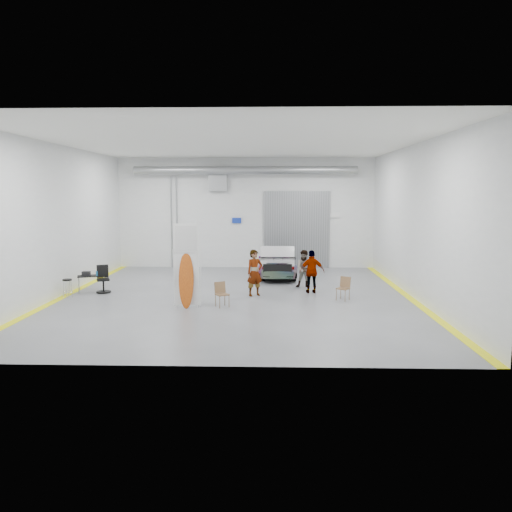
{
  "coord_description": "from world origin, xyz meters",
  "views": [
    {
      "loc": [
        1.38,
        -19.41,
        4.1
      ],
      "look_at": [
        0.77,
        1.12,
        1.5
      ],
      "focal_mm": 35.0,
      "sensor_mm": 36.0,
      "label": 1
    }
  ],
  "objects_px": {
    "person_a": "(255,273)",
    "shop_stool": "(68,289)",
    "folding_chair_far": "(343,293)",
    "person_c": "(312,272)",
    "person_b": "(305,269)",
    "folding_chair_near": "(222,299)",
    "office_chair": "(104,281)",
    "work_table": "(90,275)",
    "sedan_car": "(277,263)",
    "surfboard_display": "(186,272)"
  },
  "relations": [
    {
      "from": "person_b",
      "to": "office_chair",
      "type": "distance_m",
      "value": 8.51
    },
    {
      "from": "person_b",
      "to": "folding_chair_near",
      "type": "distance_m",
      "value": 5.03
    },
    {
      "from": "sedan_car",
      "to": "person_b",
      "type": "xyz_separation_m",
      "value": [
        1.18,
        -2.92,
        0.17
      ]
    },
    {
      "from": "sedan_car",
      "to": "folding_chair_far",
      "type": "xyz_separation_m",
      "value": [
        2.47,
        -5.45,
        -0.38
      ]
    },
    {
      "from": "folding_chair_far",
      "to": "person_c",
      "type": "bearing_deg",
      "value": 162.3
    },
    {
      "from": "sedan_car",
      "to": "folding_chair_near",
      "type": "distance_m",
      "value": 7.04
    },
    {
      "from": "surfboard_display",
      "to": "office_chair",
      "type": "bearing_deg",
      "value": 146.41
    },
    {
      "from": "person_a",
      "to": "shop_stool",
      "type": "distance_m",
      "value": 7.4
    },
    {
      "from": "person_b",
      "to": "person_c",
      "type": "distance_m",
      "value": 1.18
    },
    {
      "from": "folding_chair_near",
      "to": "work_table",
      "type": "relative_size",
      "value": 0.74
    },
    {
      "from": "office_chair",
      "to": "work_table",
      "type": "bearing_deg",
      "value": 145.79
    },
    {
      "from": "person_a",
      "to": "work_table",
      "type": "bearing_deg",
      "value": 146.88
    },
    {
      "from": "person_a",
      "to": "folding_chair_near",
      "type": "distance_m",
      "value": 2.4
    },
    {
      "from": "folding_chair_near",
      "to": "work_table",
      "type": "distance_m",
      "value": 6.37
    },
    {
      "from": "folding_chair_far",
      "to": "work_table",
      "type": "bearing_deg",
      "value": -153.36
    },
    {
      "from": "person_b",
      "to": "office_chair",
      "type": "relative_size",
      "value": 1.48
    },
    {
      "from": "work_table",
      "to": "folding_chair_far",
      "type": "bearing_deg",
      "value": -7.52
    },
    {
      "from": "surfboard_display",
      "to": "shop_stool",
      "type": "xyz_separation_m",
      "value": [
        -5.0,
        1.64,
        -0.94
      ]
    },
    {
      "from": "person_a",
      "to": "shop_stool",
      "type": "bearing_deg",
      "value": 156.69
    },
    {
      "from": "sedan_car",
      "to": "folding_chair_near",
      "type": "height_order",
      "value": "sedan_car"
    },
    {
      "from": "person_b",
      "to": "office_chair",
      "type": "bearing_deg",
      "value": -163.15
    },
    {
      "from": "folding_chair_far",
      "to": "shop_stool",
      "type": "distance_m",
      "value": 10.77
    },
    {
      "from": "work_table",
      "to": "person_c",
      "type": "bearing_deg",
      "value": 0.1
    },
    {
      "from": "person_a",
      "to": "surfboard_display",
      "type": "relative_size",
      "value": 0.58
    },
    {
      "from": "person_a",
      "to": "work_table",
      "type": "height_order",
      "value": "person_a"
    },
    {
      "from": "work_table",
      "to": "office_chair",
      "type": "bearing_deg",
      "value": -12.39
    },
    {
      "from": "person_b",
      "to": "work_table",
      "type": "distance_m",
      "value": 9.1
    },
    {
      "from": "person_b",
      "to": "person_a",
      "type": "bearing_deg",
      "value": -132.04
    },
    {
      "from": "person_c",
      "to": "shop_stool",
      "type": "distance_m",
      "value": 9.78
    },
    {
      "from": "surfboard_display",
      "to": "work_table",
      "type": "distance_m",
      "value": 5.4
    },
    {
      "from": "person_a",
      "to": "office_chair",
      "type": "xyz_separation_m",
      "value": [
        -6.27,
        0.47,
        -0.44
      ]
    },
    {
      "from": "person_a",
      "to": "office_chair",
      "type": "relative_size",
      "value": 1.67
    },
    {
      "from": "sedan_car",
      "to": "folding_chair_far",
      "type": "height_order",
      "value": "sedan_car"
    },
    {
      "from": "person_a",
      "to": "work_table",
      "type": "relative_size",
      "value": 1.54
    },
    {
      "from": "sedan_car",
      "to": "person_a",
      "type": "relative_size",
      "value": 2.43
    },
    {
      "from": "person_b",
      "to": "person_c",
      "type": "bearing_deg",
      "value": -71.75
    },
    {
      "from": "sedan_car",
      "to": "work_table",
      "type": "xyz_separation_m",
      "value": [
        -7.84,
        -4.09,
        0.03
      ]
    },
    {
      "from": "work_table",
      "to": "sedan_car",
      "type": "bearing_deg",
      "value": 27.55
    },
    {
      "from": "person_b",
      "to": "folding_chair_near",
      "type": "height_order",
      "value": "person_b"
    },
    {
      "from": "office_chair",
      "to": "person_c",
      "type": "bearing_deg",
      "value": -20.8
    },
    {
      "from": "person_a",
      "to": "person_c",
      "type": "bearing_deg",
      "value": -13.14
    },
    {
      "from": "person_c",
      "to": "work_table",
      "type": "relative_size",
      "value": 1.47
    },
    {
      "from": "sedan_car",
      "to": "shop_stool",
      "type": "relative_size",
      "value": 6.11
    },
    {
      "from": "person_a",
      "to": "folding_chair_far",
      "type": "xyz_separation_m",
      "value": [
        3.42,
        -0.75,
        -0.65
      ]
    },
    {
      "from": "folding_chair_far",
      "to": "shop_stool",
      "type": "xyz_separation_m",
      "value": [
        -10.77,
        0.14,
        0.09
      ]
    },
    {
      "from": "folding_chair_far",
      "to": "office_chair",
      "type": "distance_m",
      "value": 9.77
    },
    {
      "from": "person_c",
      "to": "folding_chair_near",
      "type": "bearing_deg",
      "value": 32.14
    },
    {
      "from": "sedan_car",
      "to": "person_c",
      "type": "relative_size",
      "value": 2.54
    },
    {
      "from": "person_a",
      "to": "person_b",
      "type": "xyz_separation_m",
      "value": [
        2.13,
        1.78,
        -0.11
      ]
    },
    {
      "from": "sedan_car",
      "to": "surfboard_display",
      "type": "relative_size",
      "value": 1.4
    }
  ]
}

